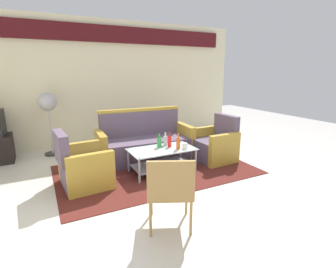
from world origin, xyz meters
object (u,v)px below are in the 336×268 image
(coffee_table, at_px, (162,157))
(cup, at_px, (185,146))
(bottle_clear, at_px, (165,140))
(bottle_green, at_px, (159,142))
(wicker_chair, at_px, (170,188))
(bottle_red, at_px, (169,141))
(armchair_left, at_px, (83,168))
(couch, at_px, (145,144))
(pedestal_fan, at_px, (48,106))
(bottle_orange, at_px, (178,143))
(armchair_right, at_px, (214,145))

(coffee_table, relative_size, cup, 11.00)
(bottle_clear, relative_size, bottle_green, 0.98)
(wicker_chair, bearing_deg, bottle_red, 87.39)
(armchair_left, xyz_separation_m, wicker_chair, (0.65, -1.57, 0.21))
(coffee_table, height_order, bottle_green, bottle_green)
(couch, xyz_separation_m, wicker_chair, (-0.62, -2.25, 0.18))
(cup, relative_size, wicker_chair, 0.12)
(couch, xyz_separation_m, pedestal_fan, (-1.59, 1.15, 0.70))
(bottle_orange, height_order, bottle_clear, bottle_orange)
(bottle_green, relative_size, cup, 2.38)
(bottle_orange, relative_size, pedestal_fan, 0.22)
(coffee_table, xyz_separation_m, bottle_green, (0.01, 0.12, 0.23))
(couch, relative_size, armchair_left, 2.16)
(armchair_right, height_order, cup, armchair_right)
(couch, bearing_deg, coffee_table, 94.00)
(bottle_red, xyz_separation_m, pedestal_fan, (-1.78, 1.82, 0.51))
(armchair_left, bearing_deg, coffee_table, 83.55)
(armchair_left, bearing_deg, bottle_red, 85.93)
(coffee_table, xyz_separation_m, cup, (0.35, -0.17, 0.19))
(coffee_table, bearing_deg, pedestal_fan, 130.60)
(armchair_right, height_order, bottle_orange, armchair_right)
(armchair_left, bearing_deg, pedestal_fan, -174.35)
(bottle_orange, relative_size, cup, 2.73)
(couch, height_order, wicker_chair, couch)
(armchair_right, height_order, coffee_table, armchair_right)
(bottle_green, bearing_deg, bottle_orange, -46.15)
(armchair_right, bearing_deg, pedestal_fan, 54.95)
(coffee_table, height_order, bottle_orange, bottle_orange)
(armchair_right, xyz_separation_m, bottle_green, (-1.16, 0.02, 0.21))
(coffee_table, height_order, bottle_red, bottle_red)
(armchair_left, distance_m, armchair_right, 2.45)
(bottle_orange, relative_size, wicker_chair, 0.32)
(pedestal_fan, bearing_deg, bottle_clear, -44.07)
(bottle_green, height_order, pedestal_fan, pedestal_fan)
(coffee_table, bearing_deg, wicker_chair, -112.69)
(bottle_red, distance_m, bottle_orange, 0.20)
(armchair_right, height_order, bottle_green, armchair_right)
(bottle_clear, xyz_separation_m, pedestal_fan, (-1.76, 1.70, 0.51))
(bottle_red, distance_m, bottle_clear, 0.12)
(coffee_table, relative_size, bottle_green, 4.62)
(bottle_green, height_order, cup, bottle_green)
(coffee_table, distance_m, cup, 0.43)
(bottle_red, height_order, bottle_clear, bottle_red)
(armchair_left, height_order, bottle_clear, armchair_left)
(cup, bearing_deg, bottle_clear, 119.69)
(armchair_left, relative_size, cup, 8.50)
(bottle_red, distance_m, bottle_green, 0.18)
(coffee_table, distance_m, bottle_green, 0.26)
(armchair_right, distance_m, pedestal_fan, 3.37)
(armchair_right, xyz_separation_m, bottle_orange, (-0.92, -0.22, 0.23))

